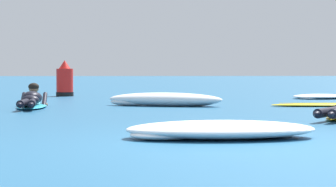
# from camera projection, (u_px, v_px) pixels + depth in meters

# --- Properties ---
(ground_plane) EXTENTS (120.00, 120.00, 0.00)m
(ground_plane) POSITION_uv_depth(u_px,v_px,m) (183.00, 101.00, 16.97)
(ground_plane) COLOR #235B84
(surfer_far) EXTENTS (0.68, 2.56, 0.55)m
(surfer_far) POSITION_uv_depth(u_px,v_px,m) (31.00, 101.00, 13.88)
(surfer_far) COLOR #2DB2D1
(surfer_far) RESTS_ON ground
(drifting_surfboard) EXTENTS (2.26, 0.55, 0.16)m
(drifting_surfboard) POSITION_uv_depth(u_px,v_px,m) (325.00, 105.00, 14.49)
(drifting_surfboard) COLOR yellow
(drifting_surfboard) RESTS_ON ground
(whitewater_front) EXTENTS (1.81, 1.64, 0.12)m
(whitewater_front) POSITION_uv_depth(u_px,v_px,m) (320.00, 96.00, 18.26)
(whitewater_front) COLOR white
(whitewater_front) RESTS_ON ground
(whitewater_mid_left) EXTENTS (2.54, 1.42, 0.28)m
(whitewater_mid_left) POSITION_uv_depth(u_px,v_px,m) (165.00, 100.00, 14.59)
(whitewater_mid_left) COLOR white
(whitewater_mid_left) RESTS_ON ground
(whitewater_mid_right) EXTENTS (2.15, 1.10, 0.20)m
(whitewater_mid_right) POSITION_uv_depth(u_px,v_px,m) (221.00, 130.00, 7.84)
(whitewater_mid_right) COLOR white
(whitewater_mid_right) RESTS_ON ground
(channel_marker_buoy) EXTENTS (0.50, 0.50, 1.03)m
(channel_marker_buoy) POSITION_uv_depth(u_px,v_px,m) (65.00, 82.00, 19.92)
(channel_marker_buoy) COLOR red
(channel_marker_buoy) RESTS_ON ground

